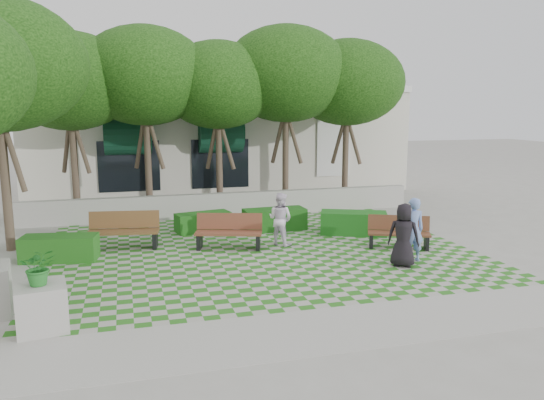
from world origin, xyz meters
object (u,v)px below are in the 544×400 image
object	(u,v)px
hedge_midleft	(203,222)
person_blue	(412,229)
hedge_east	(353,223)
bench_mid	(229,232)
person_white	(280,219)
person_dark	(403,235)
bench_east	(399,233)
bench_west	(124,231)
hedge_west	(60,248)
hedge_midright	(275,219)
planter_front	(41,297)

from	to	relation	value
hedge_midleft	person_blue	xyz separation A→B (m)	(4.96, -5.01, 0.56)
hedge_midleft	hedge_east	bearing A→B (deg)	-20.36
bench_mid	person_white	size ratio (longest dim) A/B	1.28
hedge_east	person_dark	xyz separation A→B (m)	(-0.24, -3.64, 0.47)
bench_east	bench_west	size ratio (longest dim) A/B	0.88
bench_west	person_blue	bearing A→B (deg)	-15.86
hedge_east	person_dark	bearing A→B (deg)	-93.78
bench_west	hedge_west	size ratio (longest dim) A/B	1.08
hedge_midright	person_dark	xyz separation A→B (m)	(2.10, -4.92, 0.48)
bench_west	person_blue	size ratio (longest dim) A/B	1.22
bench_east	planter_front	distance (m)	10.01
person_white	person_dark	bearing A→B (deg)	176.67
hedge_east	bench_mid	bearing A→B (deg)	-171.48
person_blue	person_dark	xyz separation A→B (m)	(-0.49, -0.38, -0.03)
bench_mid	hedge_east	xyz separation A→B (m)	(4.29, 0.64, -0.12)
hedge_midright	bench_west	bearing A→B (deg)	-168.18
hedge_west	person_white	bearing A→B (deg)	-0.15
person_white	hedge_west	bearing A→B (deg)	46.81
hedge_midright	person_blue	size ratio (longest dim) A/B	1.20
hedge_midleft	person_dark	distance (m)	7.02
hedge_east	hedge_west	xyz separation A→B (m)	(-8.98, -0.64, -0.03)
planter_front	person_white	size ratio (longest dim) A/B	0.99
bench_mid	bench_west	world-z (taller)	bench_west
bench_east	person_white	world-z (taller)	person_white
person_dark	bench_mid	bearing A→B (deg)	-2.45
hedge_midright	hedge_midleft	world-z (taller)	hedge_midright
hedge_east	person_blue	xyz separation A→B (m)	(0.25, -3.26, 0.50)
person_blue	bench_east	bearing A→B (deg)	-95.45
hedge_midright	hedge_west	bearing A→B (deg)	-163.87
hedge_midright	bench_mid	bearing A→B (deg)	-135.47
person_blue	person_white	bearing A→B (deg)	-32.41
person_blue	person_white	distance (m)	3.94
bench_mid	planter_front	bearing A→B (deg)	-115.93
hedge_west	hedge_midleft	bearing A→B (deg)	29.26
bench_west	person_dark	xyz separation A→B (m)	(7.05, -3.88, 0.32)
bench_west	person_blue	distance (m)	8.31
hedge_east	person_blue	world-z (taller)	person_blue
bench_east	hedge_midright	bearing A→B (deg)	156.88
bench_east	hedge_midleft	size ratio (longest dim) A/B	1.04
hedge_midright	bench_east	bearing A→B (deg)	-47.72
hedge_east	hedge_midleft	xyz separation A→B (m)	(-4.71, 1.75, -0.06)
bench_mid	hedge_midleft	world-z (taller)	bench_mid
bench_mid	planter_front	size ratio (longest dim) A/B	1.30
person_dark	planter_front	bearing A→B (deg)	46.00
hedge_midright	hedge_midleft	size ratio (longest dim) A/B	1.15
person_white	hedge_east	bearing A→B (deg)	-119.34
person_blue	hedge_midright	bearing A→B (deg)	-51.47
bench_west	person_white	xyz separation A→B (m)	(4.57, -0.90, 0.28)
planter_front	person_dark	bearing A→B (deg)	11.94
bench_mid	person_white	xyz separation A→B (m)	(1.58, -0.02, 0.31)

